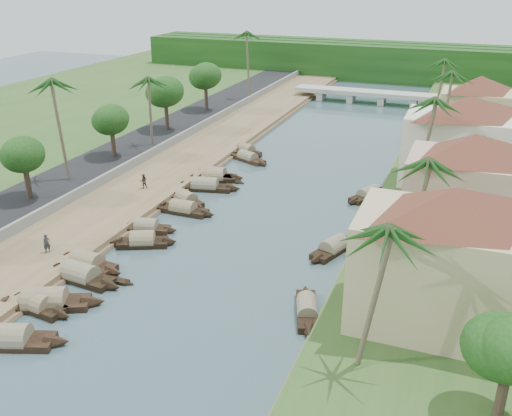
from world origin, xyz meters
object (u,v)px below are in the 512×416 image
(bridge, at_px, (367,94))
(sampan_0, at_px, (8,340))
(sampan_1, at_px, (37,305))
(person_near, at_px, (47,243))
(building_near, at_px, (445,257))

(bridge, height_order, sampan_0, bridge)
(sampan_1, bearing_deg, person_near, 130.70)
(bridge, distance_m, sampan_1, 82.10)
(bridge, relative_size, person_near, 16.03)
(sampan_0, height_order, sampan_1, sampan_0)
(building_near, relative_size, sampan_1, 2.10)
(person_near, bearing_deg, sampan_1, -110.84)
(sampan_0, xyz_separation_m, sampan_1, (-1.15, 4.33, -0.01))
(building_near, height_order, person_near, building_near)
(bridge, bearing_deg, person_near, -101.06)
(sampan_0, bearing_deg, bridge, 64.91)
(sampan_1, xyz_separation_m, person_near, (-4.58, 6.90, 1.26))
(person_near, bearing_deg, building_near, -53.40)
(building_near, relative_size, person_near, 8.50)
(sampan_1, bearing_deg, bridge, 90.17)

